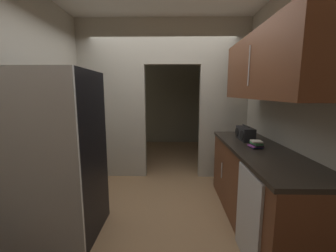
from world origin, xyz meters
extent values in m
plane|color=#93704C|center=(0.00, 0.00, 0.00)|extent=(20.00, 20.00, 0.00)
cube|color=#ADA899|center=(-0.91, 1.30, 1.41)|extent=(1.18, 0.12, 2.81)
cube|color=#ADA899|center=(1.08, 1.30, 1.41)|extent=(0.84, 0.12, 2.81)
cube|color=#ADA899|center=(0.17, 1.30, 2.43)|extent=(0.99, 0.12, 0.77)
cube|color=gray|center=(0.00, 4.10, 1.41)|extent=(3.00, 0.10, 2.81)
cube|color=gray|center=(-1.45, 2.70, 1.41)|extent=(0.10, 2.81, 2.81)
cube|color=gray|center=(1.45, 2.70, 1.41)|extent=(0.10, 2.81, 2.81)
cube|color=#ADA899|center=(1.55, -0.60, 1.41)|extent=(0.10, 3.80, 2.81)
cube|color=black|center=(-1.06, -0.39, 0.89)|extent=(0.83, 0.75, 1.79)
cube|color=#B7BABC|center=(-1.06, -0.78, 0.89)|extent=(0.83, 0.03, 1.79)
cube|color=brown|center=(1.18, -0.17, 0.45)|extent=(0.61, 2.08, 0.89)
cube|color=black|center=(1.18, -0.17, 0.91)|extent=(0.65, 2.08, 0.04)
cylinder|color=#B7BABC|center=(0.86, -0.63, 0.49)|extent=(0.01, 0.01, 0.22)
cylinder|color=#B7BABC|center=(0.86, 0.28, 0.49)|extent=(0.01, 0.01, 0.22)
cube|color=#B7BABC|center=(0.86, -0.76, 0.44)|extent=(0.02, 0.56, 0.87)
cube|color=brown|center=(1.18, -0.17, 1.85)|extent=(0.34, 1.87, 0.71)
cylinder|color=#B7BABC|center=(0.99, -0.17, 1.85)|extent=(0.01, 0.01, 0.43)
cube|color=black|center=(1.15, 0.25, 1.02)|extent=(0.15, 0.36, 0.17)
cylinder|color=#262626|center=(1.15, 0.25, 1.12)|extent=(0.02, 0.25, 0.02)
cylinder|color=black|center=(1.07, 0.15, 1.02)|extent=(0.01, 0.12, 0.12)
cylinder|color=black|center=(1.07, 0.36, 1.02)|extent=(0.01, 0.12, 0.12)
cube|color=#2D609E|center=(1.14, -0.14, 0.94)|extent=(0.12, 0.11, 0.01)
cube|color=#8C3893|center=(1.13, -0.15, 0.95)|extent=(0.15, 0.15, 0.01)
cube|color=black|center=(1.15, -0.16, 0.96)|extent=(0.11, 0.15, 0.02)
cube|color=#388C47|center=(1.14, -0.15, 0.99)|extent=(0.11, 0.15, 0.03)
cube|color=beige|center=(1.14, -0.16, 1.01)|extent=(0.13, 0.13, 0.02)
camera|label=1|loc=(0.17, -2.56, 1.57)|focal=22.75mm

